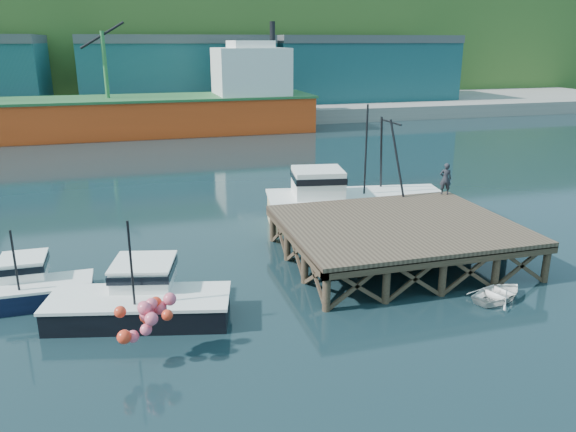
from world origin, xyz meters
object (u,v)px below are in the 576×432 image
object	(u,v)px
trawler	(353,200)
dockworker	(445,179)
boat_black	(141,299)
dinghy	(499,293)
boat_navy	(23,287)

from	to	relation	value
trawler	dockworker	bearing A→B (deg)	-12.64
boat_black	dockworker	world-z (taller)	boat_black
dockworker	boat_black	bearing A→B (deg)	41.54
dockworker	dinghy	bearing A→B (deg)	93.14
boat_navy	boat_black	world-z (taller)	boat_black
trawler	boat_black	bearing A→B (deg)	-135.96
boat_black	boat_navy	bearing A→B (deg)	163.32
trawler	dinghy	size ratio (longest dim) A/B	4.05
boat_navy	dockworker	bearing A→B (deg)	10.72
dinghy	boat_navy	bearing A→B (deg)	55.64
boat_navy	dockworker	xyz separation A→B (m)	(23.98, 4.55, 2.37)
dockworker	boat_navy	bearing A→B (deg)	30.77
dinghy	dockworker	xyz separation A→B (m)	(3.09, 10.20, 2.82)
trawler	dockworker	xyz separation A→B (m)	(5.31, -2.10, 1.55)
dinghy	dockworker	world-z (taller)	dockworker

